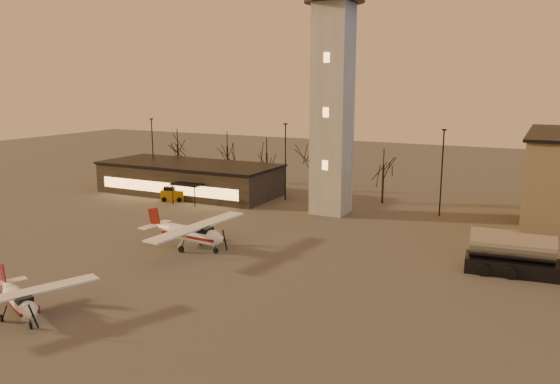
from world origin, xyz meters
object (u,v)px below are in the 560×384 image
at_px(terminal, 189,178).
at_px(fuel_truck, 529,259).
at_px(control_tower, 333,73).
at_px(cessna_rear, 195,237).
at_px(cessna_front, 21,305).
at_px(service_cart, 173,195).

bearing_deg(terminal, fuel_truck, -18.93).
bearing_deg(control_tower, cessna_rear, -106.77).
xyz_separation_m(control_tower, cessna_front, (-7.09, -37.17, -15.38)).
height_order(control_tower, terminal, control_tower).
bearing_deg(cessna_rear, fuel_truck, 17.28).
xyz_separation_m(cessna_front, fuel_truck, (29.34, 23.98, 0.48)).
bearing_deg(control_tower, fuel_truck, -30.66).
relative_size(control_tower, fuel_truck, 3.28).
relative_size(terminal, service_cart, 7.35).
bearing_deg(cessna_rear, service_cart, 137.51).
distance_m(cessna_rear, service_cart, 22.36).
bearing_deg(control_tower, terminal, 174.85).
xyz_separation_m(terminal, cessna_rear, (16.14, -21.42, -0.99)).
relative_size(fuel_truck, service_cart, 2.87).
xyz_separation_m(terminal, fuel_truck, (44.24, -15.17, -0.73)).
bearing_deg(fuel_truck, service_cart, 161.65).
distance_m(control_tower, fuel_truck, 29.85).
height_order(cessna_front, service_cart, cessna_front).
xyz_separation_m(control_tower, cessna_rear, (-5.86, -19.44, -15.16)).
bearing_deg(service_cart, fuel_truck, -33.38).
height_order(terminal, cessna_rear, terminal).
bearing_deg(fuel_truck, cessna_rear, -172.60).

